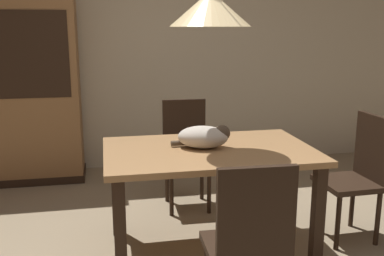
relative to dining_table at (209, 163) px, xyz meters
name	(u,v)px	position (x,y,z in m)	size (l,w,h in m)	color
back_wall	(153,36)	(-0.13, 2.15, 0.80)	(6.40, 0.10, 2.90)	beige
dining_table	(209,163)	(0.00, 0.00, 0.00)	(1.40, 0.90, 0.75)	#A87A4C
chair_far_back	(186,148)	(0.00, 0.88, -0.14)	(0.41, 0.41, 0.93)	black
chair_right_side	(358,172)	(1.13, 0.00, -0.14)	(0.41, 0.41, 0.93)	black
chair_near_front	(249,241)	(0.00, -0.88, -0.14)	(0.41, 0.41, 0.93)	black
cat_sleeping	(205,137)	(-0.03, 0.02, 0.18)	(0.40, 0.31, 0.16)	beige
pendant_lamp	(210,8)	(0.00, 0.00, 1.01)	(0.52, 0.52, 1.30)	beige
hutch_bookcase	(23,95)	(-1.47, 1.81, 0.24)	(1.12, 0.45, 1.85)	olive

